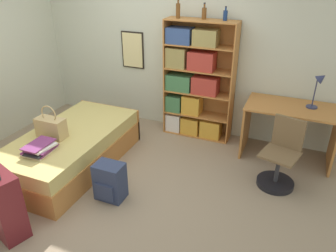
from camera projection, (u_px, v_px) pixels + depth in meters
ground_plane at (112, 174)px, 4.25m from camera, size 14.00×14.00×0.00m
wall_back at (164, 46)px, 5.07m from camera, size 10.00×0.09×2.60m
bed at (73, 148)px, 4.37m from camera, size 1.02×1.96×0.49m
handbag at (51, 127)px, 4.08m from camera, size 0.37×0.18×0.43m
book_stack_on_bed at (40, 148)px, 3.79m from camera, size 0.33×0.39×0.11m
suitcase at (4, 205)px, 3.18m from camera, size 0.46×0.36×0.84m
bookcase at (193, 84)px, 4.91m from camera, size 1.04×0.32×1.77m
bottle_green at (178, 10)px, 4.50m from camera, size 0.06×0.06×0.28m
bottle_brown at (204, 13)px, 4.44m from camera, size 0.06×0.06×0.22m
bottle_clear at (225, 15)px, 4.35m from camera, size 0.06×0.06×0.18m
desk at (290, 123)px, 4.41m from camera, size 1.18×0.67×0.77m
desk_lamp at (320, 84)px, 4.11m from camera, size 0.19×0.14×0.49m
desk_chair at (279, 165)px, 3.96m from camera, size 0.50×0.50×0.85m
backpack at (110, 182)px, 3.74m from camera, size 0.33×0.26×0.45m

